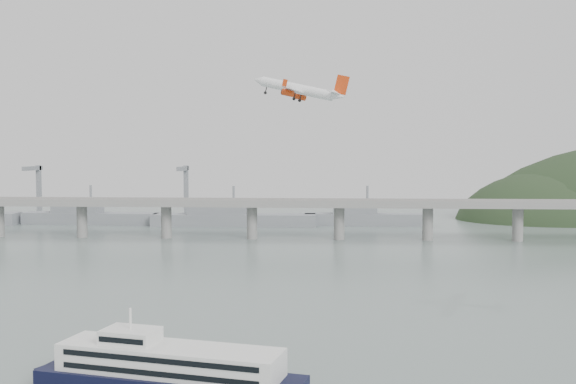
{
  "coord_description": "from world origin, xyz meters",
  "views": [
    {
      "loc": [
        15.17,
        -182.93,
        50.63
      ],
      "look_at": [
        0.0,
        55.0,
        36.0
      ],
      "focal_mm": 42.0,
      "sensor_mm": 36.0,
      "label": 1
    }
  ],
  "objects": [
    {
      "name": "ground",
      "position": [
        0.0,
        0.0,
        0.0
      ],
      "size": [
        900.0,
        900.0,
        0.0
      ],
      "primitive_type": "plane",
      "color": "slate",
      "rests_on": "ground"
    },
    {
      "name": "bridge",
      "position": [
        -1.15,
        200.0,
        17.65
      ],
      "size": [
        800.0,
        22.0,
        23.9
      ],
      "color": "gray",
      "rests_on": "ground"
    },
    {
      "name": "distant_fleet",
      "position": [
        -155.36,
        265.08,
        6.22
      ],
      "size": [
        453.0,
        60.9,
        40.0
      ],
      "color": "slate",
      "rests_on": "ground"
    },
    {
      "name": "ferry",
      "position": [
        -18.06,
        -47.54,
        4.78
      ],
      "size": [
        92.34,
        31.3,
        17.61
      ],
      "rotation": [
        0.0,
        0.0,
        -0.22
      ],
      "color": "black",
      "rests_on": "ground"
    },
    {
      "name": "airliner",
      "position": [
        3.16,
        70.45,
        73.55
      ],
      "size": [
        37.78,
        35.23,
        11.87
      ],
      "rotation": [
        0.05,
        -0.23,
        2.77
      ],
      "color": "white",
      "rests_on": "ground"
    }
  ]
}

